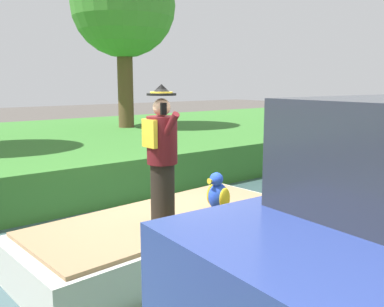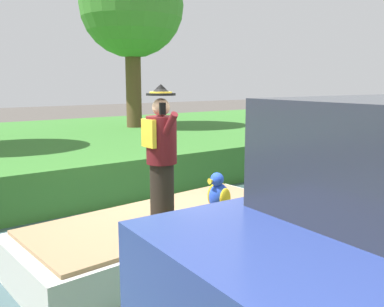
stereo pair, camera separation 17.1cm
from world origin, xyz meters
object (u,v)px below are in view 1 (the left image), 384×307
(parrot_plush, at_px, (218,194))
(tree_tall, at_px, (123,6))
(person_pirate, at_px, (162,156))
(boat, at_px, (167,236))

(parrot_plush, bearing_deg, tree_tall, 159.07)
(person_pirate, relative_size, parrot_plush, 3.25)
(boat, height_order, parrot_plush, parrot_plush)
(boat, xyz_separation_m, parrot_plush, (0.25, 0.75, 0.55))
(person_pirate, distance_m, parrot_plush, 1.20)
(person_pirate, bearing_deg, tree_tall, 145.84)
(tree_tall, bearing_deg, person_pirate, -26.48)
(boat, distance_m, tree_tall, 10.32)
(tree_tall, bearing_deg, parrot_plush, -20.93)
(boat, relative_size, person_pirate, 2.34)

